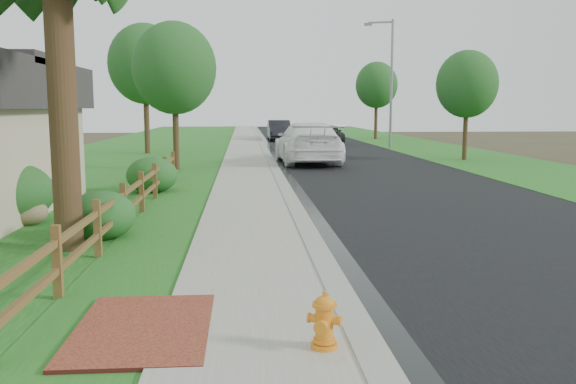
{
  "coord_description": "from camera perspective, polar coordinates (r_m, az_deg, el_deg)",
  "views": [
    {
      "loc": [
        -0.97,
        -8.17,
        2.73
      ],
      "look_at": [
        -0.09,
        3.85,
        1.05
      ],
      "focal_mm": 38.0,
      "sensor_mm": 36.0,
      "label": 1
    }
  ],
  "objects": [
    {
      "name": "verge_far",
      "position": [
        45.01,
        11.93,
        4.29
      ],
      "size": [
        6.0,
        90.0,
        0.04
      ],
      "primitive_type": "cube",
      "color": "#17531C",
      "rests_on": "ground"
    },
    {
      "name": "tree_far_right",
      "position": [
        53.49,
        8.28,
        9.87
      ],
      "size": [
        3.59,
        3.59,
        6.62
      ],
      "color": "#362A16",
      "rests_on": "ground"
    },
    {
      "name": "boulder",
      "position": [
        15.33,
        -23.31,
        -1.74
      ],
      "size": [
        1.18,
        1.03,
        0.66
      ],
      "primitive_type": "ellipsoid",
      "rotation": [
        0.0,
        0.0,
        -0.34
      ],
      "color": "brown",
      "rests_on": "ground"
    },
    {
      "name": "grass_strip",
      "position": [
        43.29,
        -6.63,
        4.28
      ],
      "size": [
        1.6,
        90.0,
        0.06
      ],
      "primitive_type": "cube",
      "color": "#17531C",
      "rests_on": "ground"
    },
    {
      "name": "tree_mid_left",
      "position": [
        37.13,
        -13.24,
        11.57
      ],
      "size": [
        4.24,
        4.24,
        7.58
      ],
      "color": "#362A16",
      "rests_on": "ground"
    },
    {
      "name": "streetlight",
      "position": [
        40.99,
        9.44,
        10.63
      ],
      "size": [
        1.9,
        0.71,
        8.38
      ],
      "color": "gray",
      "rests_on": "ground"
    },
    {
      "name": "lawn_near",
      "position": [
        43.82,
        -13.46,
        4.15
      ],
      "size": [
        9.0,
        90.0,
        0.04
      ],
      "primitive_type": "cube",
      "color": "#17531C",
      "rests_on": "ground"
    },
    {
      "name": "tree_near_left",
      "position": [
        27.15,
        -10.59,
        11.3
      ],
      "size": [
        3.61,
        3.61,
        6.4
      ],
      "color": "#362A16",
      "rests_on": "ground"
    },
    {
      "name": "dark_car_far",
      "position": [
        50.63,
        -0.84,
        5.79
      ],
      "size": [
        1.82,
        5.1,
        1.68
      ],
      "primitive_type": "imported",
      "rotation": [
        0.0,
        0.0,
        0.01
      ],
      "color": "black",
      "rests_on": "road"
    },
    {
      "name": "dark_car_mid",
      "position": [
        45.12,
        3.69,
        5.45
      ],
      "size": [
        3.61,
        4.95,
        1.57
      ],
      "primitive_type": "imported",
      "rotation": [
        0.0,
        0.0,
        2.71
      ],
      "color": "black",
      "rests_on": "road"
    },
    {
      "name": "road",
      "position": [
        43.61,
        3.16,
        4.32
      ],
      "size": [
        8.0,
        90.0,
        0.02
      ],
      "primitive_type": "cube",
      "color": "black",
      "rests_on": "ground"
    },
    {
      "name": "curb",
      "position": [
        43.27,
        -2.38,
        4.37
      ],
      "size": [
        0.4,
        90.0,
        0.12
      ],
      "primitive_type": "cube",
      "color": "gray",
      "rests_on": "ground"
    },
    {
      "name": "ranch_fence",
      "position": [
        14.95,
        -14.29,
        -0.45
      ],
      "size": [
        0.12,
        16.92,
        1.1
      ],
      "color": "#4C3019",
      "rests_on": "ground"
    },
    {
      "name": "wet_gutter",
      "position": [
        43.29,
        -1.92,
        4.32
      ],
      "size": [
        0.5,
        90.0,
        0.0
      ],
      "primitive_type": "cube",
      "color": "black",
      "rests_on": "road"
    },
    {
      "name": "shrub_b",
      "position": [
        15.76,
        -24.71,
        -0.09
      ],
      "size": [
        2.59,
        2.59,
        1.47
      ],
      "primitive_type": "ellipsoid",
      "rotation": [
        0.0,
        0.0,
        -0.28
      ],
      "color": "#1B4B1F",
      "rests_on": "ground"
    },
    {
      "name": "shrub_c",
      "position": [
        19.98,
        -12.61,
        1.56
      ],
      "size": [
        2.03,
        2.03,
        1.17
      ],
      "primitive_type": "ellipsoid",
      "rotation": [
        0.0,
        0.0,
        -0.3
      ],
      "color": "#1B4B1F",
      "rests_on": "ground"
    },
    {
      "name": "shrub_a",
      "position": [
        13.18,
        -17.0,
        -2.11
      ],
      "size": [
        1.4,
        1.4,
        1.03
      ],
      "primitive_type": "ellipsoid",
      "rotation": [
        0.0,
        0.0,
        -0.02
      ],
      "color": "#1B4B1F",
      "rests_on": "ground"
    },
    {
      "name": "brick_patch",
      "position": [
        7.75,
        -13.4,
        -12.49
      ],
      "size": [
        1.6,
        2.4,
        0.11
      ],
      "primitive_type": "cube",
      "color": "maroon",
      "rests_on": "ground"
    },
    {
      "name": "tree_near_right",
      "position": [
        32.89,
        16.41,
        9.64
      ],
      "size": [
        3.13,
        3.13,
        5.64
      ],
      "color": "#362A16",
      "rests_on": "ground"
    },
    {
      "name": "white_suv",
      "position": [
        29.95,
        1.86,
        4.64
      ],
      "size": [
        3.05,
        6.99,
        2.0
      ],
      "primitive_type": "imported",
      "rotation": [
        0.0,
        0.0,
        3.18
      ],
      "color": "white",
      "rests_on": "road"
    },
    {
      "name": "ground",
      "position": [
        8.66,
        2.48,
        -10.44
      ],
      "size": [
        120.0,
        120.0,
        0.0
      ],
      "primitive_type": "plane",
      "color": "#39321F"
    },
    {
      "name": "sidewalk",
      "position": [
        43.25,
        -4.11,
        4.34
      ],
      "size": [
        2.2,
        90.0,
        0.1
      ],
      "primitive_type": "cube",
      "color": "gray",
      "rests_on": "ground"
    },
    {
      "name": "fire_hydrant",
      "position": [
        6.84,
        3.41,
        -12.04
      ],
      "size": [
        0.42,
        0.34,
        0.64
      ],
      "color": "orange",
      "rests_on": "sidewalk"
    }
  ]
}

